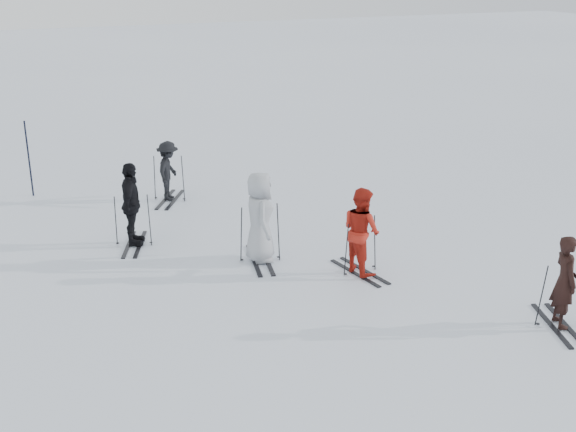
{
  "coord_description": "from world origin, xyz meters",
  "views": [
    {
      "loc": [
        -5.86,
        -12.68,
        6.37
      ],
      "look_at": [
        0.0,
        1.0,
        1.0
      ],
      "focal_mm": 45.0,
      "sensor_mm": 36.0,
      "label": 1
    }
  ],
  "objects_px": {
    "skier_near_dark": "(564,283)",
    "piste_marker": "(29,159)",
    "skier_uphill_left": "(131,205)",
    "skier_grey": "(260,218)",
    "skier_red": "(361,232)",
    "skier_uphill_far": "(168,172)"
  },
  "relations": [
    {
      "from": "skier_red",
      "to": "skier_uphill_far",
      "type": "distance_m",
      "value": 6.84
    },
    {
      "from": "skier_near_dark",
      "to": "skier_red",
      "type": "distance_m",
      "value": 4.16
    },
    {
      "from": "skier_uphill_far",
      "to": "skier_near_dark",
      "type": "bearing_deg",
      "value": -124.45
    },
    {
      "from": "skier_uphill_far",
      "to": "piste_marker",
      "type": "distance_m",
      "value": 3.95
    },
    {
      "from": "skier_grey",
      "to": "skier_uphill_left",
      "type": "xyz_separation_m",
      "value": [
        -2.38,
        2.03,
        -0.03
      ]
    },
    {
      "from": "skier_near_dark",
      "to": "skier_grey",
      "type": "relative_size",
      "value": 0.86
    },
    {
      "from": "skier_near_dark",
      "to": "piste_marker",
      "type": "relative_size",
      "value": 0.81
    },
    {
      "from": "skier_near_dark",
      "to": "skier_uphill_left",
      "type": "xyz_separation_m",
      "value": [
        -6.31,
        6.98,
        0.11
      ]
    },
    {
      "from": "skier_near_dark",
      "to": "piste_marker",
      "type": "xyz_separation_m",
      "value": [
        -8.16,
        11.8,
        0.21
      ]
    },
    {
      "from": "skier_near_dark",
      "to": "skier_uphill_left",
      "type": "distance_m",
      "value": 9.42
    },
    {
      "from": "piste_marker",
      "to": "skier_red",
      "type": "bearing_deg",
      "value": -54.26
    },
    {
      "from": "skier_uphill_left",
      "to": "skier_uphill_far",
      "type": "height_order",
      "value": "skier_uphill_left"
    },
    {
      "from": "skier_uphill_far",
      "to": "skier_uphill_left",
      "type": "bearing_deg",
      "value": -178.79
    },
    {
      "from": "skier_grey",
      "to": "skier_uphill_far",
      "type": "height_order",
      "value": "skier_grey"
    },
    {
      "from": "skier_uphill_left",
      "to": "skier_uphill_far",
      "type": "distance_m",
      "value": 3.32
    },
    {
      "from": "skier_uphill_far",
      "to": "piste_marker",
      "type": "relative_size",
      "value": 0.76
    },
    {
      "from": "skier_uphill_far",
      "to": "piste_marker",
      "type": "height_order",
      "value": "piste_marker"
    },
    {
      "from": "skier_grey",
      "to": "piste_marker",
      "type": "bearing_deg",
      "value": 43.56
    },
    {
      "from": "skier_grey",
      "to": "skier_red",
      "type": "bearing_deg",
      "value": -117.76
    },
    {
      "from": "skier_near_dark",
      "to": "skier_red",
      "type": "xyz_separation_m",
      "value": [
        -2.21,
        3.52,
        0.07
      ]
    },
    {
      "from": "skier_grey",
      "to": "piste_marker",
      "type": "xyz_separation_m",
      "value": [
        -4.23,
        6.85,
        0.07
      ]
    },
    {
      "from": "skier_uphill_left",
      "to": "piste_marker",
      "type": "distance_m",
      "value": 5.16
    }
  ]
}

